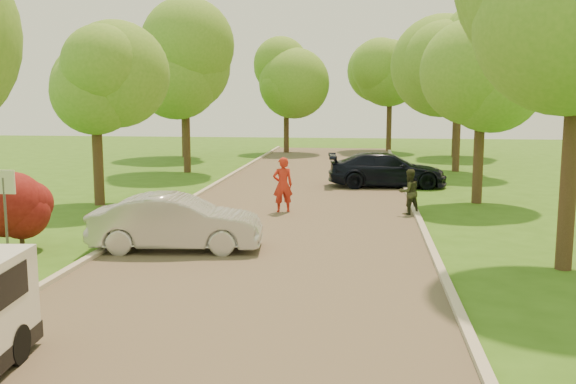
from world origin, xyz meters
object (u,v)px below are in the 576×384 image
at_px(street_sign, 4,197).
at_px(dark_sedan, 387,170).
at_px(person_olive, 409,192).
at_px(silver_sedan, 177,223).
at_px(person_striped, 283,185).

bearing_deg(street_sign, dark_sedan, 56.70).
bearing_deg(street_sign, person_olive, 37.52).
xyz_separation_m(street_sign, silver_sedan, (3.50, 1.74, -0.86)).
xyz_separation_m(street_sign, person_striped, (5.47, 7.29, -0.64)).
relative_size(person_striped, person_olive, 1.23).
bearing_deg(person_striped, person_olive, 162.31).
relative_size(street_sign, person_striped, 1.18).
bearing_deg(silver_sedan, person_striped, -25.48).
bearing_deg(street_sign, person_striped, 53.11).
relative_size(dark_sedan, person_striped, 2.71).
height_order(street_sign, silver_sedan, street_sign).
distance_m(street_sign, person_olive, 12.13).
height_order(dark_sedan, person_olive, person_olive).
xyz_separation_m(dark_sedan, person_striped, (-3.63, -6.57, 0.20)).
height_order(street_sign, dark_sedan, street_sign).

